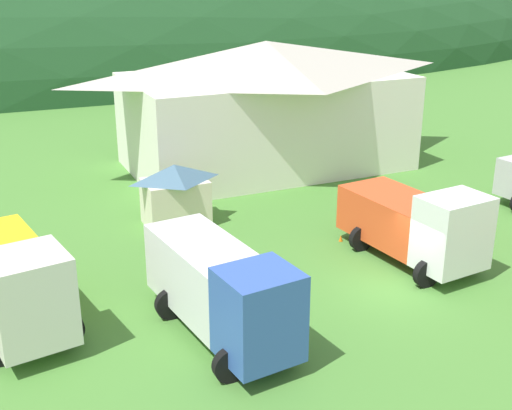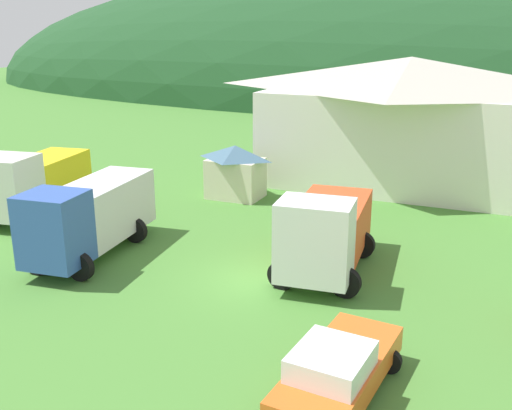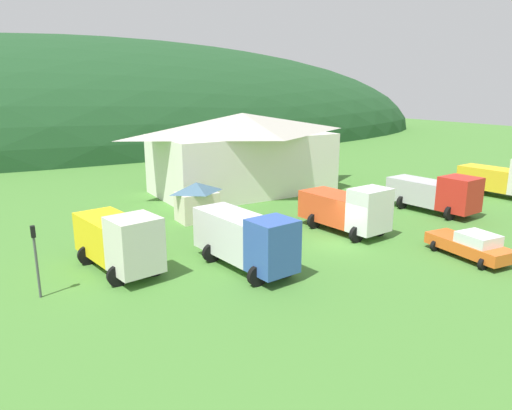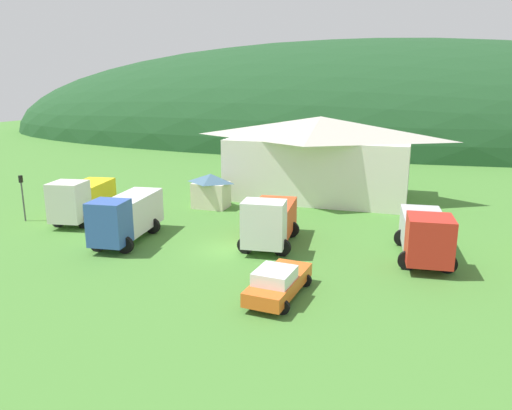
{
  "view_description": "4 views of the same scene",
  "coord_description": "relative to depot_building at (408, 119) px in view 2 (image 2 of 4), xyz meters",
  "views": [
    {
      "loc": [
        -14.11,
        -18.4,
        11.62
      ],
      "look_at": [
        -3.94,
        4.05,
        2.61
      ],
      "focal_mm": 46.15,
      "sensor_mm": 36.0,
      "label": 1
    },
    {
      "loc": [
        8.2,
        -19.02,
        9.23
      ],
      "look_at": [
        -1.92,
        4.27,
        1.51
      ],
      "focal_mm": 41.52,
      "sensor_mm": 36.0,
      "label": 2
    },
    {
      "loc": [
        -19.67,
        -22.13,
        9.92
      ],
      "look_at": [
        -2.2,
        6.63,
        1.44
      ],
      "focal_mm": 33.15,
      "sensor_mm": 36.0,
      "label": 3
    },
    {
      "loc": [
        10.78,
        -27.84,
        10.38
      ],
      "look_at": [
        -0.2,
        5.85,
        1.54
      ],
      "focal_mm": 34.12,
      "sensor_mm": 36.0,
      "label": 4
    }
  ],
  "objects": [
    {
      "name": "ground_plane",
      "position": [
        -2.47,
        -16.81,
        -3.87
      ],
      "size": [
        200.0,
        200.0,
        0.0
      ],
      "primitive_type": "plane",
      "color": "#477F33"
    },
    {
      "name": "forested_hill_backdrop",
      "position": [
        -2.47,
        52.41,
        -3.87
      ],
      "size": [
        155.16,
        60.0,
        37.04
      ],
      "primitive_type": "ellipsoid",
      "color": "#1E4723",
      "rests_on": "ground"
    },
    {
      "name": "depot_building",
      "position": [
        0.0,
        0.0,
        0.0
      ],
      "size": [
        17.36,
        9.99,
        7.5
      ],
      "color": "white",
      "rests_on": "ground"
    },
    {
      "name": "play_shed_cream",
      "position": [
        -8.01,
        -7.09,
        -2.34
      ],
      "size": [
        3.12,
        2.3,
        2.95
      ],
      "color": "beige",
      "rests_on": "ground"
    },
    {
      "name": "flatbed_truck_yellow",
      "position": [
        -15.8,
        -14.13,
        -2.06
      ],
      "size": [
        3.78,
        6.93,
        3.45
      ],
      "rotation": [
        0.0,
        0.0,
        -1.41
      ],
      "color": "silver",
      "rests_on": "ground"
    },
    {
      "name": "box_truck_blue",
      "position": [
        -9.74,
        -17.43,
        -2.07
      ],
      "size": [
        3.5,
        7.31,
        3.34
      ],
      "rotation": [
        0.0,
        0.0,
        -1.46
      ],
      "color": "#3356AD",
      "rests_on": "ground"
    },
    {
      "name": "heavy_rig_white",
      "position": [
        -0.34,
        -15.21,
        -2.15
      ],
      "size": [
        3.78,
        6.74,
        3.44
      ],
      "rotation": [
        0.0,
        0.0,
        -1.47
      ],
      "color": "white",
      "rests_on": "ground"
    },
    {
      "name": "service_pickup_orange",
      "position": [
        2.39,
        -22.95,
        -3.04
      ],
      "size": [
        2.64,
        5.21,
        1.66
      ],
      "rotation": [
        0.0,
        0.0,
        -1.66
      ],
      "color": "orange",
      "rests_on": "ground"
    },
    {
      "name": "traffic_cone_near_pickup",
      "position": [
        -1.96,
        -12.12,
        -3.87
      ],
      "size": [
        0.36,
        0.36,
        0.59
      ],
      "primitive_type": "cone",
      "color": "orange",
      "rests_on": "ground"
    },
    {
      "name": "traffic_cone_mid_row",
      "position": [
        -10.09,
        -15.11,
        -3.87
      ],
      "size": [
        0.36,
        0.36,
        0.52
      ],
      "primitive_type": "cone",
      "color": "orange",
      "rests_on": "ground"
    }
  ]
}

